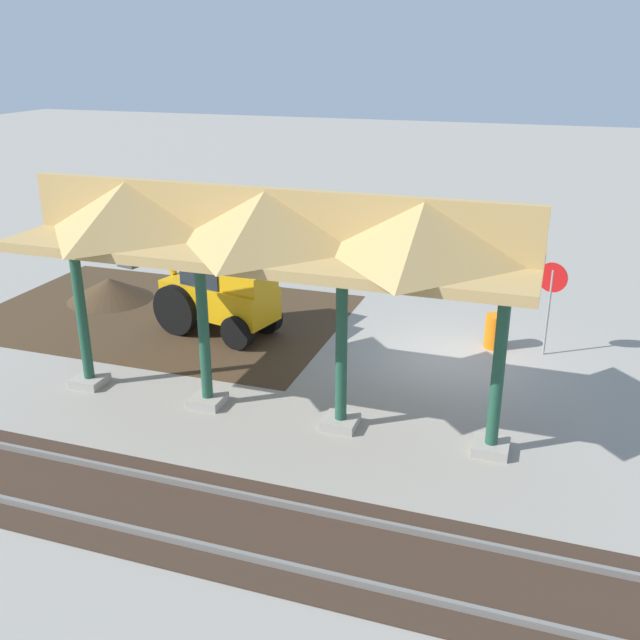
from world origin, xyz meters
TOP-DOWN VIEW (x-y plane):
  - ground_plane at (0.00, 0.00)m, footprint 120.00×120.00m
  - dirt_work_zone at (8.52, -0.45)m, footprint 10.49×7.00m
  - platform_canopy at (3.13, 4.19)m, footprint 10.41×3.20m
  - rail_tracks at (0.00, 7.91)m, footprint 60.00×2.58m
  - stop_sign at (-2.26, -1.05)m, footprint 0.73×0.26m
  - backhoe at (6.41, 0.20)m, footprint 5.15×2.34m
  - dirt_mound at (10.77, -1.13)m, footprint 5.32×5.32m
  - traffic_barrel at (-1.01, -1.11)m, footprint 0.56×0.56m

SIDE VIEW (x-z plane):
  - ground_plane at x=0.00m, z-range 0.00..0.00m
  - dirt_mound at x=10.77m, z-range -0.69..0.69m
  - dirt_work_zone at x=8.52m, z-range 0.00..0.01m
  - rail_tracks at x=0.00m, z-range -0.05..0.10m
  - traffic_barrel at x=-1.01m, z-range 0.00..0.90m
  - backhoe at x=6.41m, z-range -0.14..2.68m
  - stop_sign at x=-2.26m, z-range 0.55..3.00m
  - platform_canopy at x=3.13m, z-range 1.69..6.59m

